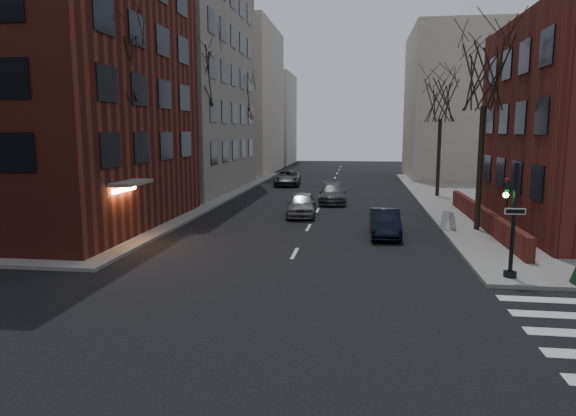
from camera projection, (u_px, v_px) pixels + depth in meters
The scene contains 20 objects.
ground at pixel (220, 394), 10.30m from camera, with size 160.00×160.00×0.00m, color black.
building_left_brick at pixel (16, 59), 27.23m from camera, with size 15.00×15.00×18.00m, color maroon.
building_left_tan at pixel (130, 27), 43.82m from camera, with size 18.00×18.00×28.00m, color gray.
low_wall_right at pixel (483, 217), 27.54m from camera, with size 0.35×16.00×1.00m, color #5C231A.
building_distant_la at pixel (220, 100), 64.86m from camera, with size 14.00×16.00×18.00m, color #B9AF9C.
building_distant_ra at pixel (474, 105), 56.02m from camera, with size 14.00×14.00×16.00m, color #B9AF9C.
building_distant_lb at pixel (261, 119), 81.53m from camera, with size 10.00×12.00×14.00m, color #B9AF9C.
traffic_signal at pixel (511, 228), 17.74m from camera, with size 0.76×0.44×4.00m.
tree_left_a at pixel (114, 61), 23.94m from camera, with size 4.18×4.18×10.26m.
tree_left_b at pixel (195, 77), 35.63m from camera, with size 4.40×4.40×10.80m.
tree_left_c at pixel (241, 101), 49.47m from camera, with size 3.96×3.96×9.72m.
tree_right_a at pixel (485, 74), 25.53m from camera, with size 3.96×3.96×9.72m.
tree_right_b at pixel (441, 100), 39.30m from camera, with size 3.74×3.74×9.18m.
streetlamp_near at pixel (186, 146), 32.33m from camera, with size 0.36×0.36×6.28m.
streetlamp_far at pixel (252, 140), 51.92m from camera, with size 0.36×0.36×6.28m.
parked_sedan at pixel (385, 223), 25.53m from camera, with size 1.43×4.09×1.35m, color black.
car_lane_silver at pixel (302, 204), 31.56m from camera, with size 1.74×4.32×1.47m, color gray.
car_lane_gray at pixel (333, 194), 37.24m from camera, with size 1.95×4.80×1.39m, color #424247.
car_lane_far at pixel (288, 178), 49.23m from camera, with size 2.40×5.20×1.45m, color #424348.
sandwich_board at pixel (448, 220), 26.52m from camera, with size 0.43×0.60×0.96m, color white.
Camera 1 is at (2.68, -9.35, 5.24)m, focal length 32.00 mm.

